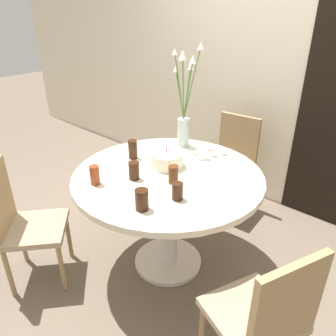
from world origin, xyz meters
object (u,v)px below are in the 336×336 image
object	(u,v)px
drink_glass_2	(177,191)
drink_glass_5	(134,171)
birthday_cake	(166,160)
side_plate	(161,148)
drink_glass_1	(95,175)
drink_glass_4	(142,200)
drink_glass_0	(173,175)
drink_glass_3	(133,149)
flower_vase	(185,111)
chair_far_back	(232,159)
chair_near_front	(265,315)
chair_left_flank	(20,219)

from	to	relation	value
drink_glass_2	drink_glass_5	xyz separation A→B (m)	(-0.36, 0.00, 0.01)
birthday_cake	side_plate	bearing A→B (deg)	139.34
drink_glass_1	drink_glass_4	size ratio (longest dim) A/B	1.03
birthday_cake	drink_glass_4	world-z (taller)	birthday_cake
drink_glass_0	drink_glass_4	xyz separation A→B (m)	(0.06, -0.34, 0.00)
drink_glass_3	flower_vase	bearing A→B (deg)	71.41
birthday_cake	drink_glass_2	bearing A→B (deg)	-39.95
chair_far_back	chair_near_front	xyz separation A→B (m)	(1.01, -1.36, 0.00)
chair_far_back	drink_glass_1	xyz separation A→B (m)	(-0.16, -1.40, 0.34)
drink_glass_5	chair_left_flank	bearing A→B (deg)	-134.07
chair_far_back	drink_glass_5	world-z (taller)	chair_far_back
drink_glass_0	birthday_cake	bearing A→B (deg)	142.07
chair_left_flank	drink_glass_1	xyz separation A→B (m)	(0.40, 0.35, 0.34)
chair_left_flank	side_plate	size ratio (longest dim) A/B	4.42
side_plate	drink_glass_1	xyz separation A→B (m)	(0.07, -0.68, 0.06)
birthday_cake	flower_vase	size ratio (longest dim) A/B	0.30
chair_left_flank	drink_glass_4	xyz separation A→B (m)	(0.82, 0.34, 0.33)
chair_near_front	chair_left_flank	bearing A→B (deg)	-54.49
chair_far_back	side_plate	world-z (taller)	chair_far_back
drink_glass_0	drink_glass_3	xyz separation A→B (m)	(-0.46, 0.08, 0.01)
chair_far_back	drink_glass_3	xyz separation A→B (m)	(-0.27, -0.98, 0.34)
side_plate	drink_glass_5	world-z (taller)	drink_glass_5
chair_far_back	drink_glass_3	size ratio (longest dim) A/B	6.44
side_plate	chair_left_flank	bearing A→B (deg)	-107.91
chair_left_flank	flower_vase	size ratio (longest dim) A/B	1.14
flower_vase	drink_glass_2	size ratio (longest dim) A/B	7.46
drink_glass_2	drink_glass_5	world-z (taller)	drink_glass_5
chair_far_back	drink_glass_0	world-z (taller)	chair_far_back
chair_near_front	drink_glass_0	xyz separation A→B (m)	(-0.81, 0.30, 0.33)
chair_near_front	drink_glass_1	world-z (taller)	drink_glass_1
birthday_cake	drink_glass_3	distance (m)	0.28
drink_glass_4	flower_vase	bearing A→B (deg)	114.54
chair_left_flank	drink_glass_2	distance (m)	1.10
chair_near_front	drink_glass_3	distance (m)	1.37
drink_glass_3	drink_glass_2	bearing A→B (deg)	-19.75
side_plate	birthday_cake	bearing A→B (deg)	-40.66
chair_left_flank	drink_glass_4	world-z (taller)	drink_glass_4
chair_near_front	drink_glass_4	distance (m)	0.82
side_plate	chair_far_back	bearing A→B (deg)	72.04
drink_glass_1	drink_glass_3	world-z (taller)	drink_glass_3
chair_near_front	drink_glass_4	size ratio (longest dim) A/B	7.35
chair_left_flank	chair_far_back	bearing A→B (deg)	-67.19
chair_far_back	drink_glass_5	distance (m)	1.23
chair_near_front	drink_glass_4	xyz separation A→B (m)	(-0.75, -0.04, 0.33)
birthday_cake	drink_glass_2	world-z (taller)	birthday_cake
chair_left_flank	drink_glass_3	bearing A→B (deg)	-70.58
drink_glass_5	drink_glass_0	bearing A→B (deg)	29.80
chair_near_front	drink_glass_5	bearing A→B (deg)	-77.48
birthday_cake	drink_glass_2	size ratio (longest dim) A/B	2.22
chair_far_back	chair_left_flank	world-z (taller)	same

